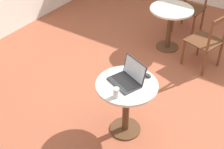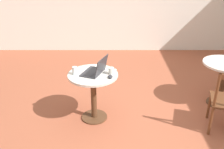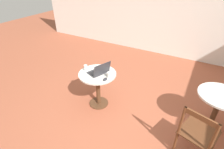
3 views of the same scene
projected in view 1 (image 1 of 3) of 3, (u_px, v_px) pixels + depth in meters
The scene contains 9 objects.
ground_plane at pixel (172, 104), 4.12m from camera, with size 16.00×16.00×0.00m, color #9E5138.
cafe_table_near at pixel (126, 96), 3.44m from camera, with size 0.68×0.68×0.70m.
cafe_table_mid at pixel (171, 19), 4.91m from camera, with size 0.68×0.68×0.70m.
chair_mid_front at pixel (207, 41), 4.53m from camera, with size 0.54×0.54×0.88m.
chair_mid_right at pixel (191, 7), 5.44m from camera, with size 0.46×0.46×0.88m.
laptop at pixel (128, 78), 3.33m from camera, with size 0.38×0.42×0.24m.
mouse at pixel (147, 75), 3.43m from camera, with size 0.06×0.10×0.03m.
mug at pixel (139, 69), 3.47m from camera, with size 0.11×0.07×0.09m.
drinking_glass at pixel (116, 93), 3.14m from camera, with size 0.06×0.06×0.11m.
Camera 1 is at (-2.97, -1.02, 2.81)m, focal length 50.00 mm.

